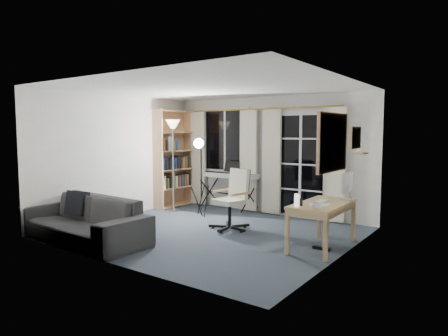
# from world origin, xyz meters

# --- Properties ---
(floor) EXTENTS (4.50, 4.00, 0.02)m
(floor) POSITION_xyz_m (0.00, 0.00, -0.01)
(floor) COLOR #36414E
(floor) RESTS_ON ground
(window) EXTENTS (1.20, 0.08, 1.40)m
(window) POSITION_xyz_m (-1.05, 1.97, 1.50)
(window) COLOR white
(window) RESTS_ON floor
(french_door) EXTENTS (1.32, 0.09, 2.11)m
(french_door) POSITION_xyz_m (0.75, 1.97, 1.03)
(french_door) COLOR white
(french_door) RESTS_ON floor
(curtains) EXTENTS (3.60, 0.07, 2.13)m
(curtains) POSITION_xyz_m (-0.14, 1.88, 1.09)
(curtains) COLOR gold
(curtains) RESTS_ON floor
(bookshelf) EXTENTS (0.40, 1.02, 2.17)m
(bookshelf) POSITION_xyz_m (-2.13, 1.39, 1.03)
(bookshelf) COLOR tan
(bookshelf) RESTS_ON floor
(torchiere_lamp) EXTENTS (0.34, 0.34, 1.93)m
(torchiere_lamp) POSITION_xyz_m (-1.73, 1.00, 1.56)
(torchiere_lamp) COLOR #B2B2B7
(torchiere_lamp) RESTS_ON floor
(keyboard_piano) EXTENTS (1.37, 0.67, 0.99)m
(keyboard_piano) POSITION_xyz_m (-0.77, 1.70, 0.75)
(keyboard_piano) COLOR black
(keyboard_piano) RESTS_ON floor
(studio_light) EXTENTS (0.34, 0.35, 1.60)m
(studio_light) POSITION_xyz_m (-0.92, 0.91, 1.28)
(studio_light) COLOR black
(studio_light) RESTS_ON floor
(office_chair) EXTENTS (0.72, 0.72, 1.04)m
(office_chair) POSITION_xyz_m (0.19, 0.48, 0.61)
(office_chair) COLOR black
(office_chair) RESTS_ON floor
(desk) EXTENTS (0.63, 1.24, 0.66)m
(desk) POSITION_xyz_m (1.88, 0.24, 0.58)
(desk) COLOR tan
(desk) RESTS_ON floor
(monitor) EXTENTS (0.16, 0.48, 0.41)m
(monitor) POSITION_xyz_m (2.08, 0.69, 0.91)
(monitor) COLOR silver
(monitor) RESTS_ON desk
(desk_clutter) EXTENTS (0.39, 0.75, 0.84)m
(desk_clutter) POSITION_xyz_m (1.82, 0.03, 0.52)
(desk_clutter) COLOR white
(desk_clutter) RESTS_ON desk
(mug) EXTENTS (0.11, 0.09, 0.11)m
(mug) POSITION_xyz_m (1.98, -0.26, 0.72)
(mug) COLOR silver
(mug) RESTS_ON desk
(wall_mirror) EXTENTS (0.04, 0.94, 0.74)m
(wall_mirror) POSITION_xyz_m (2.22, -0.35, 1.55)
(wall_mirror) COLOR tan
(wall_mirror) RESTS_ON floor
(framed_print) EXTENTS (0.03, 0.42, 0.32)m
(framed_print) POSITION_xyz_m (2.23, 0.55, 1.60)
(framed_print) COLOR tan
(framed_print) RESTS_ON floor
(wall_shelf) EXTENTS (0.16, 0.30, 0.18)m
(wall_shelf) POSITION_xyz_m (2.16, 1.05, 1.41)
(wall_shelf) COLOR tan
(wall_shelf) RESTS_ON floor
(sofa) EXTENTS (2.36, 0.80, 0.91)m
(sofa) POSITION_xyz_m (-1.27, -1.55, 0.46)
(sofa) COLOR #2B2C2E
(sofa) RESTS_ON floor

